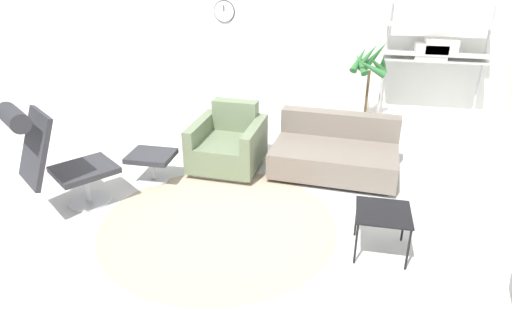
% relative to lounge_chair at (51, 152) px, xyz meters
% --- Properties ---
extents(ground_plane, '(12.00, 12.00, 0.00)m').
position_rel_lounge_chair_xyz_m(ground_plane, '(1.71, 0.36, -0.67)').
color(ground_plane, silver).
extents(wall_back, '(12.00, 0.09, 2.80)m').
position_rel_lounge_chair_xyz_m(wall_back, '(1.71, 3.20, 0.73)').
color(wall_back, silver).
rests_on(wall_back, ground_plane).
extents(round_rug, '(2.35, 2.35, 0.01)m').
position_rel_lounge_chair_xyz_m(round_rug, '(1.66, 0.08, -0.67)').
color(round_rug, tan).
rests_on(round_rug, ground_plane).
extents(lounge_chair, '(0.97, 1.04, 1.19)m').
position_rel_lounge_chair_xyz_m(lounge_chair, '(0.00, 0.00, 0.00)').
color(lounge_chair, '#BCBCC1').
rests_on(lounge_chair, ground_plane).
extents(ottoman, '(0.51, 0.43, 0.34)m').
position_rel_lounge_chair_xyz_m(ottoman, '(0.65, 0.84, -0.41)').
color(ottoman, '#BCBCC1').
rests_on(ottoman, ground_plane).
extents(armchair_red, '(0.85, 0.91, 0.76)m').
position_rel_lounge_chair_xyz_m(armchair_red, '(1.42, 1.38, -0.39)').
color(armchair_red, silver).
rests_on(armchair_red, ground_plane).
extents(couch_low, '(1.52, 1.05, 0.65)m').
position_rel_lounge_chair_xyz_m(couch_low, '(2.72, 1.51, -0.44)').
color(couch_low, black).
rests_on(couch_low, ground_plane).
extents(side_table, '(0.47, 0.47, 0.42)m').
position_rel_lounge_chair_xyz_m(side_table, '(3.20, -0.05, -0.29)').
color(side_table, black).
rests_on(side_table, ground_plane).
extents(potted_plant, '(0.52, 0.52, 1.40)m').
position_rel_lounge_chair_xyz_m(potted_plant, '(3.06, 2.55, -0.11)').
color(potted_plant, brown).
rests_on(potted_plant, ground_plane).
extents(shelf_unit, '(1.35, 0.28, 2.01)m').
position_rel_lounge_chair_xyz_m(shelf_unit, '(3.91, 2.93, 0.58)').
color(shelf_unit, '#BCBCC1').
rests_on(shelf_unit, ground_plane).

